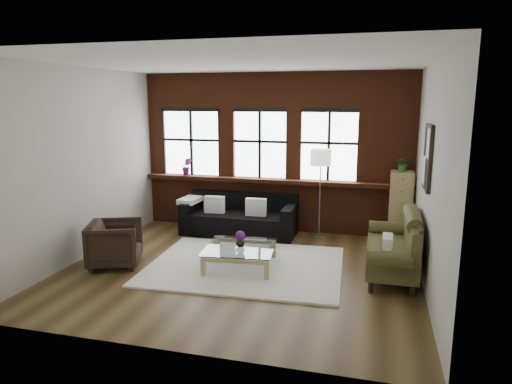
% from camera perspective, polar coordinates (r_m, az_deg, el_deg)
% --- Properties ---
extents(floor, '(5.50, 5.50, 0.00)m').
position_cam_1_polar(floor, '(7.38, -1.96, -9.65)').
color(floor, '#463319').
rests_on(floor, ground).
extents(ceiling, '(5.50, 5.50, 0.00)m').
position_cam_1_polar(ceiling, '(6.91, -2.15, 15.96)').
color(ceiling, white).
rests_on(ceiling, ground).
extents(wall_back, '(5.50, 0.00, 5.50)m').
position_cam_1_polar(wall_back, '(9.37, 2.37, 4.95)').
color(wall_back, '#BAB7AD').
rests_on(wall_back, ground).
extents(wall_front, '(5.50, 0.00, 5.50)m').
position_cam_1_polar(wall_front, '(4.67, -10.93, -1.78)').
color(wall_front, '#BAB7AD').
rests_on(wall_front, ground).
extents(wall_left, '(0.00, 5.00, 5.00)m').
position_cam_1_polar(wall_left, '(8.19, -20.85, 3.29)').
color(wall_left, '#BAB7AD').
rests_on(wall_left, ground).
extents(wall_right, '(0.00, 5.00, 5.00)m').
position_cam_1_polar(wall_right, '(6.72, 21.03, 1.65)').
color(wall_right, '#BAB7AD').
rests_on(wall_right, ground).
extents(brick_backwall, '(5.50, 0.12, 3.20)m').
position_cam_1_polar(brick_backwall, '(9.31, 2.29, 4.91)').
color(brick_backwall, '#5C2815').
rests_on(brick_backwall, floor).
extents(sill_ledge, '(5.50, 0.30, 0.08)m').
position_cam_1_polar(sill_ledge, '(9.30, 2.15, 1.42)').
color(sill_ledge, '#5C2815').
rests_on(sill_ledge, brick_backwall).
extents(window_left, '(1.38, 0.10, 1.50)m').
position_cam_1_polar(window_left, '(9.85, -8.03, 6.04)').
color(window_left, black).
rests_on(window_left, brick_backwall).
extents(window_mid, '(1.38, 0.10, 1.50)m').
position_cam_1_polar(window_mid, '(9.37, 0.51, 5.89)').
color(window_mid, black).
rests_on(window_mid, brick_backwall).
extents(window_right, '(1.38, 0.10, 1.50)m').
position_cam_1_polar(window_right, '(9.13, 9.10, 5.60)').
color(window_right, black).
rests_on(window_right, brick_backwall).
extents(wall_poster, '(0.05, 0.74, 0.94)m').
position_cam_1_polar(wall_poster, '(6.98, 20.68, 4.09)').
color(wall_poster, black).
rests_on(wall_poster, wall_right).
extents(shag_rug, '(3.19, 2.56, 0.03)m').
position_cam_1_polar(shag_rug, '(7.49, -1.34, -9.19)').
color(shag_rug, white).
rests_on(shag_rug, floor).
extents(dark_sofa, '(2.26, 0.91, 0.82)m').
position_cam_1_polar(dark_sofa, '(9.15, -2.13, -2.78)').
color(dark_sofa, black).
rests_on(dark_sofa, floor).
extents(pillow_a, '(0.40, 0.14, 0.34)m').
position_cam_1_polar(pillow_a, '(9.17, -5.21, -1.57)').
color(pillow_a, white).
rests_on(pillow_a, dark_sofa).
extents(pillow_b, '(0.41, 0.16, 0.34)m').
position_cam_1_polar(pillow_b, '(8.92, -0.01, -1.90)').
color(pillow_b, white).
rests_on(pillow_b, dark_sofa).
extents(vintage_settee, '(0.82, 1.85, 0.98)m').
position_cam_1_polar(vintage_settee, '(7.34, 16.57, -6.17)').
color(vintage_settee, '#44421F').
rests_on(vintage_settee, floor).
extents(pillow_settee, '(0.15, 0.38, 0.34)m').
position_cam_1_polar(pillow_settee, '(6.77, 16.07, -6.67)').
color(pillow_settee, white).
rests_on(pillow_settee, vintage_settee).
extents(armchair, '(1.05, 1.03, 0.74)m').
position_cam_1_polar(armchair, '(7.77, -17.21, -6.20)').
color(armchair, black).
rests_on(armchair, floor).
extents(coffee_table, '(1.20, 1.20, 0.37)m').
position_cam_1_polar(coffee_table, '(7.40, -1.97, -8.16)').
color(coffee_table, tan).
rests_on(coffee_table, shag_rug).
extents(vase, '(0.16, 0.16, 0.15)m').
position_cam_1_polar(vase, '(7.32, -1.98, -6.26)').
color(vase, '#B2B2B2').
rests_on(vase, coffee_table).
extents(flowers, '(0.16, 0.16, 0.16)m').
position_cam_1_polar(flowers, '(7.28, -1.99, -5.46)').
color(flowers, '#5B2366').
rests_on(flowers, vase).
extents(drawer_chest, '(0.42, 0.42, 1.35)m').
position_cam_1_polar(drawer_chest, '(9.03, 17.61, -1.77)').
color(drawer_chest, tan).
rests_on(drawer_chest, floor).
extents(potted_plant_top, '(0.35, 0.33, 0.31)m').
position_cam_1_polar(potted_plant_top, '(8.89, 17.93, 3.47)').
color(potted_plant_top, '#2D5923').
rests_on(potted_plant_top, drawer_chest).
extents(floor_lamp, '(0.40, 0.40, 1.87)m').
position_cam_1_polar(floor_lamp, '(8.97, 8.00, 0.28)').
color(floor_lamp, '#A5A5A8').
rests_on(floor_lamp, floor).
extents(sill_plant, '(0.25, 0.23, 0.38)m').
position_cam_1_polar(sill_plant, '(9.81, -8.65, 3.17)').
color(sill_plant, '#5B2366').
rests_on(sill_plant, sill_ledge).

